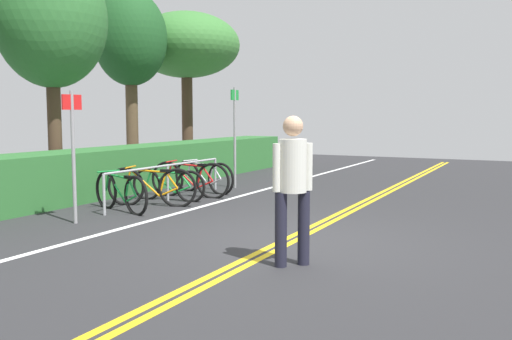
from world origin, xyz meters
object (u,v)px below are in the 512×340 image
sign_post_far (235,128)px  tree_mid (51,20)px  bicycle_3 (190,180)px  bicycle_1 (152,187)px  bicycle_4 (204,177)px  tree_far_right (130,41)px  bike_rack (168,173)px  bicycle_0 (121,192)px  tree_extra (186,46)px  bicycle_2 (168,185)px  pedestrian (293,180)px  sign_post_near (73,144)px

sign_post_far → tree_mid: tree_mid is taller
sign_post_far → bicycle_3: bearing=175.8°
bicycle_1 → tree_mid: size_ratio=0.33×
bicycle_4 → tree_far_right: bearing=60.7°
bike_rack → tree_mid: tree_mid is taller
bicycle_0 → tree_extra: (7.27, 3.42, 3.54)m
bike_rack → bicycle_4: bearing=-1.2°
bicycle_0 → bicycle_1: size_ratio=0.95×
bicycle_2 → tree_far_right: size_ratio=0.32×
bicycle_3 → pedestrian: bearing=-134.5°
bicycle_3 → tree_mid: bearing=104.6°
tree_extra → tree_far_right: bearing=174.5°
bike_rack → pedestrian: (-3.39, -4.21, 0.44)m
bike_rack → bicycle_2: bearing=-17.3°
bike_rack → tree_mid: (-0.16, 2.92, 3.22)m
bike_rack → tree_extra: bearing=30.4°
bicycle_2 → bicycle_3: (0.61, -0.12, 0.05)m
bicycle_0 → pedestrian: size_ratio=0.96×
bike_rack → bicycle_2: size_ratio=2.27×
bicycle_2 → bicycle_0: bearing=179.5°
sign_post_far → tree_mid: bearing=128.6°
sign_post_far → tree_far_right: bearing=75.3°
bicycle_0 → tree_far_right: bearing=37.1°
bicycle_1 → pedestrian: 4.95m
sign_post_far → tree_far_right: 4.69m
bicycle_1 → bicycle_3: 1.31m
bicycle_1 → tree_mid: 4.60m
bicycle_0 → sign_post_near: 1.53m
bicycle_0 → bicycle_2: size_ratio=1.00×
tree_mid → tree_extra: (6.00, 0.50, 0.10)m
bike_rack → tree_extra: 7.54m
bicycle_4 → sign_post_far: 1.51m
bicycle_0 → bicycle_3: (2.06, -0.13, 0.02)m
bicycle_0 → sign_post_near: bearing=-175.8°
bicycle_1 → tree_far_right: (4.08, 3.78, 3.43)m
bicycle_2 → bicycle_1: bearing=-170.9°
tree_extra → pedestrian: bearing=-140.4°
bicycle_0 → tree_far_right: (4.82, 3.65, 3.45)m
pedestrian → bicycle_0: bearing=65.1°
bicycle_1 → bicycle_2: bicycle_1 is taller
sign_post_near → tree_far_right: 7.53m
sign_post_near → sign_post_far: (5.00, -0.17, 0.14)m
tree_mid → tree_far_right: size_ratio=1.02×
bicycle_1 → bike_rack: bearing=9.6°
bicycle_0 → bicycle_1: 0.76m
bicycle_0 → bicycle_2: 1.44m
sign_post_near → tree_far_right: (6.03, 3.74, 2.52)m
bicycle_1 → tree_extra: tree_extra is taller
sign_post_near → pedestrian: bearing=-100.3°
bicycle_1 → bicycle_2: bearing=9.1°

